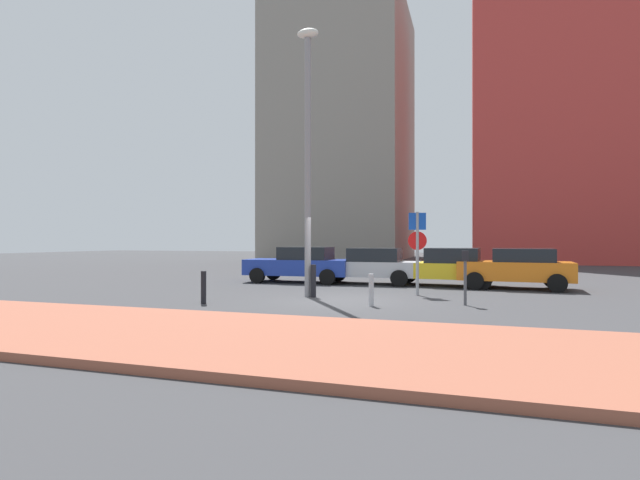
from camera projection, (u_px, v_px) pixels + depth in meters
ground_plane at (343, 300)px, 13.98m from camera, size 120.00×120.00×0.00m
sidewalk_brick at (250, 339)px, 8.11m from camera, size 40.00×4.46×0.14m
parked_car_blue at (300, 264)px, 20.03m from camera, size 4.50×2.10×1.50m
parked_car_silver at (369, 265)px, 19.31m from camera, size 4.26×1.93×1.46m
parked_car_yellow at (445, 267)px, 18.41m from camera, size 4.63×2.35×1.48m
parked_car_orange at (516, 267)px, 17.32m from camera, size 4.03×2.24×1.48m
parking_sign_post at (417, 243)px, 15.23m from camera, size 0.59×0.17×2.69m
parking_meter at (465, 270)px, 12.86m from camera, size 0.18×0.14×1.49m
street_lamp at (308, 142)px, 14.89m from camera, size 0.70×0.36×8.47m
traffic_bollard_near at (204, 287)px, 13.15m from camera, size 0.15×0.15×0.92m
traffic_bollard_mid at (371, 290)px, 12.67m from camera, size 0.14×0.14×0.87m
traffic_bollard_far at (313, 281)px, 14.73m from camera, size 0.17×0.17×1.02m
building_colorful_midrise at (594, 110)px, 39.51m from camera, size 19.37×13.11×25.51m
building_under_construction at (343, 133)px, 48.86m from camera, size 12.96×14.86×25.90m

